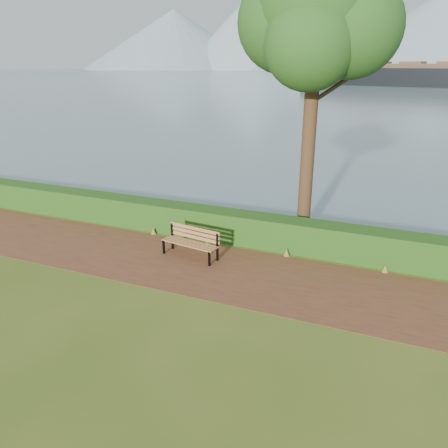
% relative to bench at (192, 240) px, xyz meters
% --- Properties ---
extents(ground, '(140.00, 140.00, 0.00)m').
position_rel_bench_xyz_m(ground, '(1.12, -0.91, -0.53)').
color(ground, '#3E5618').
rests_on(ground, ground).
extents(path, '(40.00, 3.40, 0.01)m').
position_rel_bench_xyz_m(path, '(1.12, -0.61, -0.52)').
color(path, '#562C1D').
rests_on(path, ground).
extents(hedge, '(32.00, 0.85, 1.00)m').
position_rel_bench_xyz_m(hedge, '(1.12, 1.69, -0.03)').
color(hedge, '#1A3F12').
rests_on(hedge, ground).
extents(water, '(700.00, 510.00, 0.00)m').
position_rel_bench_xyz_m(water, '(1.12, 259.09, -0.52)').
color(water, '#486674').
rests_on(water, ground).
extents(mountains, '(585.00, 190.00, 70.00)m').
position_rel_bench_xyz_m(mountains, '(-8.06, 405.14, 27.17)').
color(mountains, gray).
rests_on(mountains, ground).
extents(bench, '(1.89, 0.81, 0.92)m').
position_rel_bench_xyz_m(bench, '(0.00, 0.00, 0.00)').
color(bench, black).
rests_on(bench, ground).
extents(tree, '(4.91, 4.14, 9.45)m').
position_rel_bench_xyz_m(tree, '(2.77, 2.95, 6.50)').
color(tree, '#322314').
rests_on(tree, ground).
extents(cargo_ship, '(62.94, 25.06, 18.96)m').
position_rel_bench_xyz_m(cargo_ship, '(8.60, 116.14, 2.30)').
color(cargo_ship, black).
rests_on(cargo_ship, ground).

